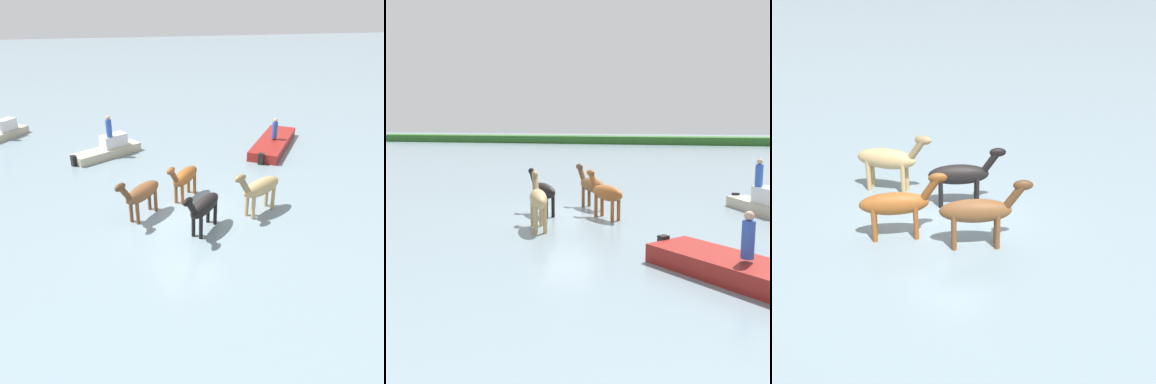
# 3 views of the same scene
# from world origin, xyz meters

# --- Properties ---
(ground_plane) EXTENTS (219.47, 219.47, 0.00)m
(ground_plane) POSITION_xyz_m (0.00, 0.00, 0.00)
(ground_plane) COLOR gray
(distant_shoreline) EXTENTS (197.53, 6.00, 2.40)m
(distant_shoreline) POSITION_xyz_m (0.00, 59.47, 0.00)
(distant_shoreline) COLOR #2E5F25
(distant_shoreline) RESTS_ON ground_plane
(horse_rear_stallion) EXTENTS (2.02, 1.97, 1.90)m
(horse_rear_stallion) POSITION_xyz_m (1.86, -0.44, 1.05)
(horse_rear_stallion) COLOR brown
(horse_rear_stallion) RESTS_ON ground_plane
(horse_lead) EXTENTS (1.46, 2.56, 2.05)m
(horse_lead) POSITION_xyz_m (-0.19, -2.94, 1.13)
(horse_lead) COLOR tan
(horse_lead) RESTS_ON ground_plane
(horse_pinto_flank) EXTENTS (1.96, 2.11, 1.94)m
(horse_pinto_flank) POSITION_xyz_m (0.83, 1.59, 1.07)
(horse_pinto_flank) COLOR brown
(horse_pinto_flank) RESTS_ON ground_plane
(horse_dun_straggler) EXTENTS (1.94, 2.03, 1.89)m
(horse_dun_straggler) POSITION_xyz_m (-0.85, -0.38, 1.04)
(horse_dun_straggler) COLOR black
(horse_dun_straggler) RESTS_ON ground_plane
(boat_dinghy_port) EXTENTS (5.44, 5.00, 0.77)m
(boat_dinghy_port) POSITION_xyz_m (6.76, -7.38, 0.19)
(boat_dinghy_port) COLOR maroon
(boat_dinghy_port) RESTS_ON ground_plane
(boat_tender_starboard) EXTENTS (2.74, 3.99, 1.32)m
(boat_tender_starboard) POSITION_xyz_m (8.22, 2.19, 0.30)
(boat_tender_starboard) COLOR #B7AD93
(boat_tender_starboard) RESTS_ON ground_plane
(person_helmsman_aft) EXTENTS (0.32, 0.32, 1.19)m
(person_helmsman_aft) POSITION_xyz_m (6.66, -7.33, 1.17)
(person_helmsman_aft) COLOR #2D51B2
(person_helmsman_aft) RESTS_ON boat_dinghy_port
(person_spotter_bow) EXTENTS (0.32, 0.32, 1.19)m
(person_spotter_bow) POSITION_xyz_m (8.00, 2.06, 1.72)
(person_spotter_bow) COLOR #2D51B2
(person_spotter_bow) RESTS_ON boat_tender_starboard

